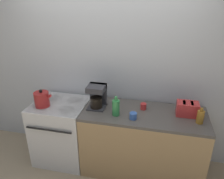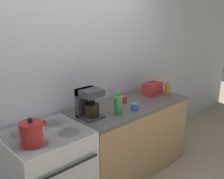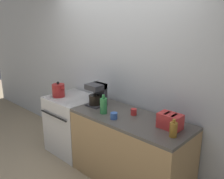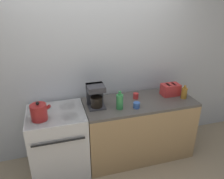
{
  "view_description": "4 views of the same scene",
  "coord_description": "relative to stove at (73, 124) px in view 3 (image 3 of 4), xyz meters",
  "views": [
    {
      "loc": [
        0.68,
        -2.05,
        2.25
      ],
      "look_at": [
        0.12,
        0.41,
        1.12
      ],
      "focal_mm": 35.0,
      "sensor_mm": 36.0,
      "label": 1
    },
    {
      "loc": [
        -1.56,
        -1.58,
        1.89
      ],
      "look_at": [
        0.29,
        0.38,
        1.11
      ],
      "focal_mm": 40.0,
      "sensor_mm": 36.0,
      "label": 2
    },
    {
      "loc": [
        2.31,
        -1.86,
        2.07
      ],
      "look_at": [
        0.16,
        0.41,
        1.14
      ],
      "focal_mm": 40.0,
      "sensor_mm": 36.0,
      "label": 3
    },
    {
      "loc": [
        -0.57,
        -2.15,
        2.25
      ],
      "look_at": [
        0.16,
        0.36,
        1.1
      ],
      "focal_mm": 35.0,
      "sensor_mm": 36.0,
      "label": 4
    }
  ],
  "objects": [
    {
      "name": "cup_red",
      "position": [
        1.11,
        0.09,
        0.47
      ],
      "size": [
        0.08,
        0.08,
        0.08
      ],
      "color": "red",
      "rests_on": "counter_block"
    },
    {
      "name": "stove",
      "position": [
        0.0,
        0.0,
        0.0
      ],
      "size": [
        0.72,
        0.68,
        0.89
      ],
      "color": "silver",
      "rests_on": "ground_plane"
    },
    {
      "name": "ground_plane",
      "position": [
        0.59,
        -0.32,
        -0.46
      ],
      "size": [
        12.0,
        12.0,
        0.0
      ],
      "primitive_type": "plane",
      "color": "tan"
    },
    {
      "name": "wall_back",
      "position": [
        0.59,
        0.39,
        0.84
      ],
      "size": [
        8.0,
        0.05,
        2.6
      ],
      "color": "silver",
      "rests_on": "ground_plane"
    },
    {
      "name": "cup_blue",
      "position": [
        1.02,
        -0.17,
        0.47
      ],
      "size": [
        0.09,
        0.09,
        0.08
      ],
      "color": "#3860B2",
      "rests_on": "counter_block"
    },
    {
      "name": "bottle_amber",
      "position": [
        1.77,
        -0.09,
        0.51
      ],
      "size": [
        0.08,
        0.08,
        0.19
      ],
      "color": "#9E6B23",
      "rests_on": "counter_block"
    },
    {
      "name": "counter_block",
      "position": [
        1.14,
        0.01,
        -0.01
      ],
      "size": [
        1.53,
        0.66,
        0.89
      ],
      "color": "tan",
      "rests_on": "ground_plane"
    },
    {
      "name": "toaster",
      "position": [
        1.64,
        0.07,
        0.52
      ],
      "size": [
        0.25,
        0.17,
        0.17
      ],
      "color": "red",
      "rests_on": "counter_block"
    },
    {
      "name": "coffee_maker",
      "position": [
        0.52,
        0.03,
        0.59
      ],
      "size": [
        0.22,
        0.23,
        0.3
      ],
      "color": "#333338",
      "rests_on": "counter_block"
    },
    {
      "name": "bottle_green",
      "position": [
        0.8,
        -0.12,
        0.53
      ],
      "size": [
        0.09,
        0.09,
        0.24
      ],
      "color": "#338C47",
      "rests_on": "counter_block"
    },
    {
      "name": "kettle",
      "position": [
        -0.18,
        -0.11,
        0.53
      ],
      "size": [
        0.24,
        0.19,
        0.23
      ],
      "color": "maroon",
      "rests_on": "stove"
    }
  ]
}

